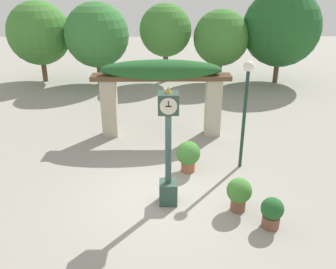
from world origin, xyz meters
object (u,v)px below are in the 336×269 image
Objects in this scene: potted_plant_near_left at (239,193)px; potted_plant_far_left at (272,212)px; pedestal_clock at (168,150)px; potted_plant_near_right at (188,155)px; lamp_post at (246,96)px.

potted_plant_near_left is 0.93m from potted_plant_far_left.
pedestal_clock is at bearing 156.47° from potted_plant_far_left.
pedestal_clock is 4.06× the size of potted_plant_far_left.
potted_plant_near_right is at bearing 123.13° from potted_plant_far_left.
potted_plant_far_left is (1.77, -2.71, -0.13)m from potted_plant_near_right.
potted_plant_far_left is 0.23× the size of lamp_post.
potted_plant_far_left is at bearing -87.69° from lamp_post.
potted_plant_near_left is (1.76, -0.37, -1.01)m from pedestal_clock.
lamp_post reaches higher than potted_plant_near_left.
potted_plant_near_right is 3.24m from potted_plant_far_left.
pedestal_clock is at bearing 168.13° from potted_plant_near_left.
pedestal_clock is 3.52× the size of potted_plant_near_left.
pedestal_clock is 3.24× the size of potted_plant_near_right.
potted_plant_near_left is at bearing 133.50° from potted_plant_far_left.
potted_plant_near_left is at bearing -60.99° from potted_plant_near_right.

